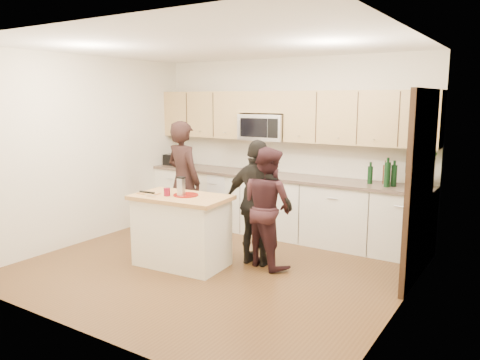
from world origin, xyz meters
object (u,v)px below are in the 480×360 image
Objects in this scene: woman_left at (184,181)px; woman_right at (258,203)px; island at (182,230)px; toaster at (174,160)px; woman_center at (268,207)px.

woman_left is 1.52m from woman_right.
toaster reaches higher than island.
woman_left is at bearing -14.52° from woman_right.
woman_left is (0.97, -0.93, -0.15)m from toaster.
woman_left is at bearing 7.46° from woman_center.
woman_center is at bearing -178.94° from woman_left.
toaster is at bearing -28.97° from woman_right.
toaster is at bearing -7.22° from woman_center.
toaster is 1.35m from woman_left.
woman_center is (1.60, -0.32, -0.13)m from woman_left.
woman_center is 0.14m from woman_right.
toaster is at bearing -31.53° from woman_left.
island is 0.78× the size of woman_right.
toaster is 0.20× the size of woman_right.
woman_left is at bearing 123.45° from island.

